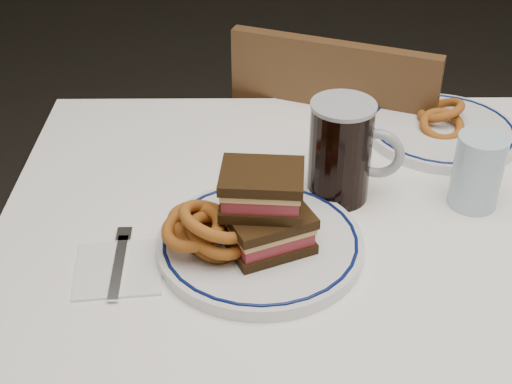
{
  "coord_description": "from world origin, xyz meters",
  "views": [
    {
      "loc": [
        -0.24,
        -0.84,
        1.4
      ],
      "look_at": [
        -0.24,
        -0.04,
        0.85
      ],
      "focal_mm": 50.0,
      "sensor_mm": 36.0,
      "label": 1
    }
  ],
  "objects_px": {
    "main_plate": "(260,243)",
    "far_plate": "(442,130)",
    "reuben_sandwich": "(265,210)",
    "beer_mug": "(342,151)",
    "chair_far": "(337,189)"
  },
  "relations": [
    {
      "from": "reuben_sandwich",
      "to": "beer_mug",
      "type": "relative_size",
      "value": 0.84
    },
    {
      "from": "far_plate",
      "to": "beer_mug",
      "type": "bearing_deg",
      "value": -137.19
    },
    {
      "from": "chair_far",
      "to": "reuben_sandwich",
      "type": "height_order",
      "value": "reuben_sandwich"
    },
    {
      "from": "chair_far",
      "to": "main_plate",
      "type": "distance_m",
      "value": 0.65
    },
    {
      "from": "far_plate",
      "to": "main_plate",
      "type": "bearing_deg",
      "value": -135.57
    },
    {
      "from": "main_plate",
      "to": "far_plate",
      "type": "height_order",
      "value": "main_plate"
    },
    {
      "from": "chair_far",
      "to": "far_plate",
      "type": "xyz_separation_m",
      "value": [
        0.15,
        -0.23,
        0.28
      ]
    },
    {
      "from": "beer_mug",
      "to": "far_plate",
      "type": "relative_size",
      "value": 0.61
    },
    {
      "from": "reuben_sandwich",
      "to": "beer_mug",
      "type": "bearing_deg",
      "value": 50.08
    },
    {
      "from": "reuben_sandwich",
      "to": "far_plate",
      "type": "relative_size",
      "value": 0.51
    },
    {
      "from": "main_plate",
      "to": "far_plate",
      "type": "bearing_deg",
      "value": 44.43
    },
    {
      "from": "chair_far",
      "to": "main_plate",
      "type": "xyz_separation_m",
      "value": [
        -0.18,
        -0.55,
        0.28
      ]
    },
    {
      "from": "reuben_sandwich",
      "to": "beer_mug",
      "type": "xyz_separation_m",
      "value": [
        0.12,
        0.14,
        0.01
      ]
    },
    {
      "from": "chair_far",
      "to": "beer_mug",
      "type": "distance_m",
      "value": 0.55
    },
    {
      "from": "main_plate",
      "to": "reuben_sandwich",
      "type": "xyz_separation_m",
      "value": [
        0.01,
        -0.01,
        0.07
      ]
    }
  ]
}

